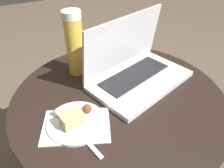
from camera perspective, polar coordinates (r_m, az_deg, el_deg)
The scene contains 6 objects.
table at distance 0.84m, azimuth 1.61°, elevation -9.57°, with size 0.73×0.73×0.51m.
napkin at distance 0.65m, azimuth -9.29°, elevation -10.72°, with size 0.23×0.20×0.00m.
laptop at distance 0.80m, azimuth 6.00°, elevation 4.07°, with size 0.41×0.32×0.23m.
beer_glass at distance 0.81m, azimuth -9.75°, elevation 10.33°, with size 0.07×0.07×0.24m.
snack_plate at distance 0.66m, azimuth -9.66°, elevation -9.27°, with size 0.17×0.17×0.05m.
fork at distance 0.64m, azimuth -9.03°, elevation -12.07°, with size 0.06×0.20×0.00m.
Camera 1 is at (-0.27, -0.51, 0.99)m, focal length 35.00 mm.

